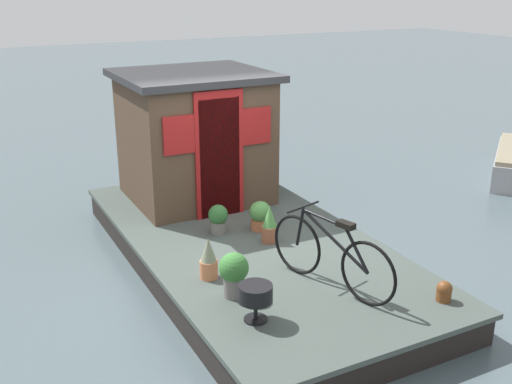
{
  "coord_description": "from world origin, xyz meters",
  "views": [
    {
      "loc": [
        -6.57,
        3.31,
        3.62
      ],
      "look_at": [
        -0.2,
        0.0,
        1.1
      ],
      "focal_mm": 42.92,
      "sensor_mm": 36.0,
      "label": 1
    }
  ],
  "objects": [
    {
      "name": "potted_plant_rosemary",
      "position": [
        0.19,
        -0.26,
        0.6
      ],
      "size": [
        0.29,
        0.29,
        0.4
      ],
      "color": "#B2603D",
      "rests_on": "houseboat_deck"
    },
    {
      "name": "houseboat_deck",
      "position": [
        0.0,
        0.0,
        0.2
      ],
      "size": [
        5.81,
        2.86,
        0.4
      ],
      "color": "#424C47",
      "rests_on": "ground_plane"
    },
    {
      "name": "houseboat_cabin",
      "position": [
        1.79,
        0.0,
        1.37
      ],
      "size": [
        1.96,
        2.14,
        1.93
      ],
      "color": "#4C3828",
      "rests_on": "houseboat_deck"
    },
    {
      "name": "potted_plant_sage",
      "position": [
        -0.79,
        0.91,
        0.63
      ],
      "size": [
        0.21,
        0.21,
        0.49
      ],
      "color": "#C6754C",
      "rests_on": "houseboat_deck"
    },
    {
      "name": "ground_plane",
      "position": [
        0.0,
        0.0,
        0.0
      ],
      "size": [
        60.0,
        60.0,
        0.0
      ],
      "primitive_type": "plane",
      "color": "#4C5B60"
    },
    {
      "name": "potted_plant_thyme",
      "position": [
        -1.3,
        0.84,
        0.67
      ],
      "size": [
        0.32,
        0.32,
        0.5
      ],
      "color": "slate",
      "rests_on": "houseboat_deck"
    },
    {
      "name": "bicycle",
      "position": [
        -1.62,
        -0.18,
        0.78
      ],
      "size": [
        1.64,
        0.61,
        0.84
      ],
      "color": "black",
      "rests_on": "houseboat_deck"
    },
    {
      "name": "potted_plant_succulent",
      "position": [
        0.33,
        0.29,
        0.61
      ],
      "size": [
        0.26,
        0.26,
        0.4
      ],
      "color": "slate",
      "rests_on": "houseboat_deck"
    },
    {
      "name": "mooring_bollard",
      "position": [
        -2.41,
        -1.08,
        0.51
      ],
      "size": [
        0.17,
        0.17,
        0.22
      ],
      "color": "brown",
      "rests_on": "houseboat_deck"
    },
    {
      "name": "charcoal_grill",
      "position": [
        -1.85,
        0.86,
        0.68
      ],
      "size": [
        0.34,
        0.34,
        0.39
      ],
      "color": "black",
      "rests_on": "houseboat_deck"
    },
    {
      "name": "potted_plant_basil",
      "position": [
        -0.23,
        -0.18,
        0.63
      ],
      "size": [
        0.21,
        0.21,
        0.49
      ],
      "color": "#935138",
      "rests_on": "houseboat_deck"
    }
  ]
}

